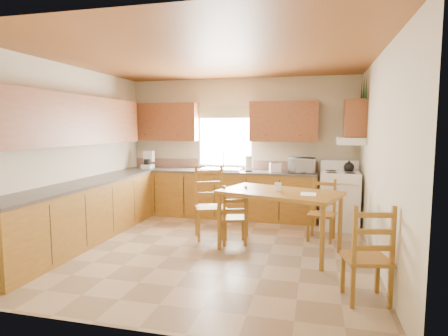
% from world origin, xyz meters
% --- Properties ---
extents(floor, '(4.50, 4.50, 0.00)m').
position_xyz_m(floor, '(0.00, 0.00, 0.00)').
color(floor, '#967F5F').
rests_on(floor, ground).
extents(ceiling, '(4.50, 4.50, 0.00)m').
position_xyz_m(ceiling, '(0.00, 0.00, 2.70)').
color(ceiling, brown).
rests_on(ceiling, floor).
extents(wall_left, '(4.50, 4.50, 0.00)m').
position_xyz_m(wall_left, '(-2.25, 0.00, 1.35)').
color(wall_left, beige).
rests_on(wall_left, floor).
extents(wall_right, '(4.50, 4.50, 0.00)m').
position_xyz_m(wall_right, '(2.25, 0.00, 1.35)').
color(wall_right, beige).
rests_on(wall_right, floor).
extents(wall_back, '(4.50, 4.50, 0.00)m').
position_xyz_m(wall_back, '(0.00, 2.25, 1.35)').
color(wall_back, beige).
rests_on(wall_back, floor).
extents(wall_front, '(4.50, 4.50, 0.00)m').
position_xyz_m(wall_front, '(0.00, -2.25, 1.35)').
color(wall_front, beige).
rests_on(wall_front, floor).
extents(lower_cab_back, '(3.75, 0.60, 0.88)m').
position_xyz_m(lower_cab_back, '(-0.38, 1.95, 0.44)').
color(lower_cab_back, '#8C5E1F').
rests_on(lower_cab_back, floor).
extents(lower_cab_left, '(0.60, 3.60, 0.88)m').
position_xyz_m(lower_cab_left, '(-1.95, -0.15, 0.44)').
color(lower_cab_left, '#8C5E1F').
rests_on(lower_cab_left, floor).
extents(counter_back, '(3.75, 0.63, 0.04)m').
position_xyz_m(counter_back, '(-0.38, 1.95, 0.90)').
color(counter_back, '#4B4440').
rests_on(counter_back, lower_cab_back).
extents(counter_left, '(0.63, 3.60, 0.04)m').
position_xyz_m(counter_left, '(-1.95, -0.15, 0.90)').
color(counter_left, '#4B4440').
rests_on(counter_left, lower_cab_left).
extents(backsplash, '(3.75, 0.01, 0.18)m').
position_xyz_m(backsplash, '(-0.38, 2.24, 1.01)').
color(backsplash, '#876453').
rests_on(backsplash, counter_back).
extents(upper_cab_back_left, '(1.41, 0.33, 0.75)m').
position_xyz_m(upper_cab_back_left, '(-1.55, 2.08, 1.85)').
color(upper_cab_back_left, brown).
rests_on(upper_cab_back_left, wall_back).
extents(upper_cab_back_right, '(1.25, 0.33, 0.75)m').
position_xyz_m(upper_cab_back_right, '(0.86, 2.08, 1.85)').
color(upper_cab_back_right, brown).
rests_on(upper_cab_back_right, wall_back).
extents(upper_cab_left, '(0.33, 3.60, 0.75)m').
position_xyz_m(upper_cab_left, '(-2.08, -0.15, 1.85)').
color(upper_cab_left, brown).
rests_on(upper_cab_left, wall_left).
extents(upper_cab_stove, '(0.33, 0.62, 0.62)m').
position_xyz_m(upper_cab_stove, '(2.08, 1.65, 1.90)').
color(upper_cab_stove, brown).
rests_on(upper_cab_stove, wall_right).
extents(range_hood, '(0.44, 0.62, 0.12)m').
position_xyz_m(range_hood, '(2.03, 1.65, 1.52)').
color(range_hood, white).
rests_on(range_hood, wall_right).
extents(window_frame, '(1.13, 0.02, 1.18)m').
position_xyz_m(window_frame, '(-0.30, 2.22, 1.55)').
color(window_frame, white).
rests_on(window_frame, wall_back).
extents(window_pane, '(1.05, 0.01, 1.10)m').
position_xyz_m(window_pane, '(-0.30, 2.21, 1.55)').
color(window_pane, white).
rests_on(window_pane, wall_back).
extents(window_valance, '(1.19, 0.01, 0.24)m').
position_xyz_m(window_valance, '(-0.30, 2.19, 2.05)').
color(window_valance, '#5B773E').
rests_on(window_valance, wall_back).
extents(sink_basin, '(0.75, 0.45, 0.04)m').
position_xyz_m(sink_basin, '(-0.30, 1.95, 0.94)').
color(sink_basin, silver).
rests_on(sink_basin, counter_back).
extents(pine_decal_a, '(0.22, 0.22, 0.36)m').
position_xyz_m(pine_decal_a, '(2.21, 1.33, 2.38)').
color(pine_decal_a, black).
rests_on(pine_decal_a, wall_right).
extents(pine_decal_b, '(0.22, 0.22, 0.36)m').
position_xyz_m(pine_decal_b, '(2.21, 1.65, 2.42)').
color(pine_decal_b, black).
rests_on(pine_decal_b, wall_right).
extents(pine_decal_c, '(0.22, 0.22, 0.36)m').
position_xyz_m(pine_decal_c, '(2.21, 1.97, 2.38)').
color(pine_decal_c, black).
rests_on(pine_decal_c, wall_right).
extents(stove, '(0.66, 0.69, 0.97)m').
position_xyz_m(stove, '(1.88, 1.65, 0.48)').
color(stove, white).
rests_on(stove, floor).
extents(coffeemaker, '(0.18, 0.22, 0.30)m').
position_xyz_m(coffeemaker, '(-1.85, 1.93, 1.07)').
color(coffeemaker, white).
rests_on(coffeemaker, counter_back).
extents(paper_towel, '(0.16, 0.16, 0.29)m').
position_xyz_m(paper_towel, '(0.23, 1.91, 1.07)').
color(paper_towel, white).
rests_on(paper_towel, counter_back).
extents(toaster, '(0.23, 0.19, 0.17)m').
position_xyz_m(toaster, '(0.73, 1.91, 1.00)').
color(toaster, white).
rests_on(toaster, counter_back).
extents(microwave, '(0.46, 0.34, 0.27)m').
position_xyz_m(microwave, '(1.21, 1.95, 1.05)').
color(microwave, white).
rests_on(microwave, counter_back).
extents(dining_table, '(1.82, 1.38, 0.86)m').
position_xyz_m(dining_table, '(0.99, 0.15, 0.43)').
color(dining_table, '#8C5E1F').
rests_on(dining_table, floor).
extents(chair_near_left, '(0.47, 0.46, 0.89)m').
position_xyz_m(chair_near_left, '(0.29, 0.37, 0.45)').
color(chair_near_left, '#8C5E1F').
rests_on(chair_near_left, floor).
extents(chair_near_right, '(0.50, 0.48, 1.00)m').
position_xyz_m(chair_near_right, '(1.99, -1.16, 0.50)').
color(chair_near_right, '#8C5E1F').
rests_on(chair_near_right, floor).
extents(chair_far_left, '(0.61, 0.60, 1.12)m').
position_xyz_m(chair_far_left, '(-0.13, 0.55, 0.56)').
color(chair_far_left, '#8C5E1F').
rests_on(chair_far_left, floor).
extents(chair_far_right, '(0.46, 0.44, 0.94)m').
position_xyz_m(chair_far_right, '(1.57, 0.84, 0.47)').
color(chair_far_right, '#8C5E1F').
rests_on(chair_far_right, floor).
extents(table_paper, '(0.20, 0.27, 0.00)m').
position_xyz_m(table_paper, '(1.38, 0.01, 0.86)').
color(table_paper, white).
rests_on(table_paper, dining_table).
extents(table_card, '(0.09, 0.05, 0.12)m').
position_xyz_m(table_card, '(0.96, 0.18, 0.92)').
color(table_card, white).
rests_on(table_card, dining_table).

